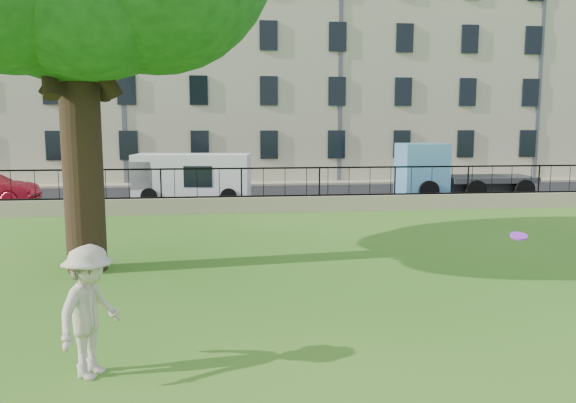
{
  "coord_description": "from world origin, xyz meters",
  "views": [
    {
      "loc": [
        -0.72,
        -9.22,
        3.38
      ],
      "look_at": [
        0.78,
        3.5,
        1.59
      ],
      "focal_mm": 35.0,
      "sensor_mm": 36.0,
      "label": 1
    }
  ],
  "objects": [
    {
      "name": "ground",
      "position": [
        0.0,
        0.0,
        0.0
      ],
      "size": [
        120.0,
        120.0,
        0.0
      ],
      "primitive_type": "plane",
      "color": "#2C6417",
      "rests_on": "ground"
    },
    {
      "name": "retaining_wall",
      "position": [
        0.0,
        12.0,
        0.3
      ],
      "size": [
        50.0,
        0.4,
        0.6
      ],
      "primitive_type": "cube",
      "color": "tan",
      "rests_on": "ground"
    },
    {
      "name": "iron_railing",
      "position": [
        0.0,
        12.0,
        1.15
      ],
      "size": [
        50.0,
        0.05,
        1.13
      ],
      "color": "black",
      "rests_on": "retaining_wall"
    },
    {
      "name": "street",
      "position": [
        0.0,
        16.7,
        0.01
      ],
      "size": [
        60.0,
        9.0,
        0.01
      ],
      "primitive_type": "cube",
      "color": "black",
      "rests_on": "ground"
    },
    {
      "name": "sidewalk",
      "position": [
        0.0,
        21.9,
        0.06
      ],
      "size": [
        60.0,
        1.4,
        0.12
      ],
      "primitive_type": "cube",
      "color": "tan",
      "rests_on": "ground"
    },
    {
      "name": "building_row",
      "position": [
        0.0,
        27.57,
        6.92
      ],
      "size": [
        56.4,
        10.4,
        13.8
      ],
      "color": "#C1BA99",
      "rests_on": "ground"
    },
    {
      "name": "man",
      "position": [
        -2.5,
        -1.78,
        0.9
      ],
      "size": [
        1.07,
        1.33,
        1.8
      ],
      "primitive_type": "imported",
      "rotation": [
        0.0,
        0.0,
        1.16
      ],
      "color": "#BCAD99",
      "rests_on": "ground"
    },
    {
      "name": "frisbee",
      "position": [
        4.0,
        -0.88,
        1.59
      ],
      "size": [
        0.36,
        0.35,
        0.12
      ],
      "primitive_type": "cylinder",
      "rotation": [
        0.21,
        -0.14,
        0.39
      ],
      "color": "#9C27DE"
    },
    {
      "name": "white_van",
      "position": [
        -2.0,
        15.4,
        1.03
      ],
      "size": [
        5.14,
        2.57,
        2.07
      ],
      "primitive_type": "cube",
      "rotation": [
        0.0,
        0.0,
        -0.14
      ],
      "color": "silver",
      "rests_on": "street"
    },
    {
      "name": "blue_truck",
      "position": [
        10.3,
        15.4,
        1.24
      ],
      "size": [
        5.96,
        2.22,
        2.48
      ],
      "primitive_type": "cube",
      "rotation": [
        0.0,
        0.0,
        -0.02
      ],
      "color": "#5596C9",
      "rests_on": "street"
    }
  ]
}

